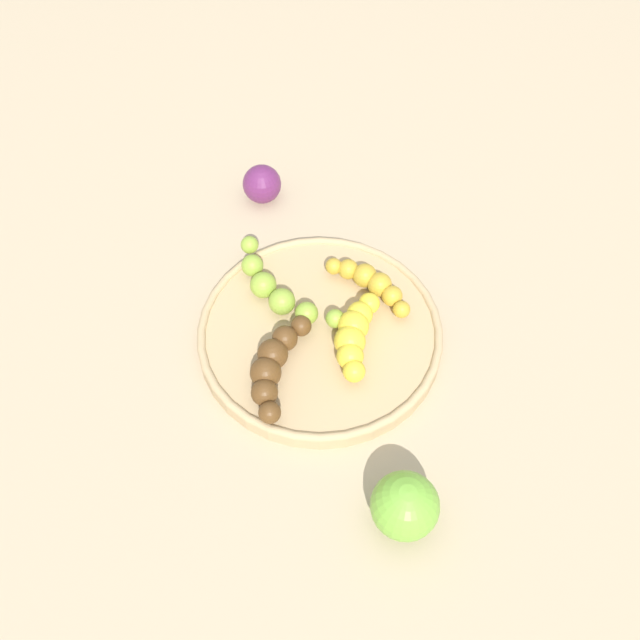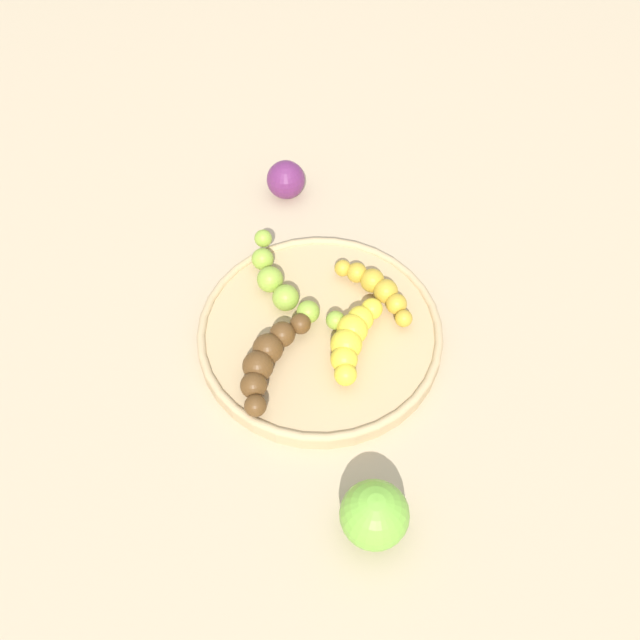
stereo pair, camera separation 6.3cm
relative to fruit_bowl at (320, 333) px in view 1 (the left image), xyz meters
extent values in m
plane|color=tan|center=(0.00, 0.00, -0.01)|extent=(2.40, 2.40, 0.00)
cylinder|color=tan|center=(0.00, 0.00, 0.00)|extent=(0.29, 0.29, 0.02)
torus|color=tan|center=(0.00, 0.00, 0.01)|extent=(0.29, 0.29, 0.01)
sphere|color=#8CAD38|center=(0.11, -0.10, 0.02)|extent=(0.02, 0.02, 0.02)
sphere|color=#8CAD38|center=(0.10, -0.07, 0.02)|extent=(0.03, 0.03, 0.03)
sphere|color=#8CAD38|center=(0.08, -0.04, 0.02)|extent=(0.03, 0.03, 0.03)
sphere|color=#8CAD38|center=(0.05, -0.02, 0.02)|extent=(0.03, 0.03, 0.03)
sphere|color=#8CAD38|center=(0.02, -0.01, 0.02)|extent=(0.03, 0.03, 0.03)
sphere|color=#8CAD38|center=(-0.02, -0.01, 0.02)|extent=(0.02, 0.02, 0.02)
sphere|color=#593819|center=(0.02, 0.01, 0.02)|extent=(0.02, 0.02, 0.02)
sphere|color=#593819|center=(0.03, 0.03, 0.02)|extent=(0.03, 0.03, 0.03)
sphere|color=#593819|center=(0.04, 0.05, 0.02)|extent=(0.03, 0.03, 0.03)
sphere|color=#593819|center=(0.04, 0.08, 0.02)|extent=(0.03, 0.03, 0.03)
sphere|color=#593819|center=(0.04, 0.10, 0.02)|extent=(0.03, 0.03, 0.03)
sphere|color=#593819|center=(0.03, 0.13, 0.02)|extent=(0.02, 0.02, 0.02)
sphere|color=yellow|center=(-0.05, -0.03, 0.03)|extent=(0.03, 0.03, 0.03)
sphere|color=yellow|center=(-0.04, -0.02, 0.03)|extent=(0.03, 0.03, 0.03)
sphere|color=yellow|center=(-0.04, 0.00, 0.03)|extent=(0.04, 0.04, 0.04)
sphere|color=yellow|center=(-0.04, 0.02, 0.03)|extent=(0.04, 0.04, 0.04)
sphere|color=yellow|center=(-0.04, 0.04, 0.03)|extent=(0.03, 0.03, 0.03)
sphere|color=yellow|center=(-0.05, 0.06, 0.03)|extent=(0.03, 0.03, 0.03)
sphere|color=gold|center=(-0.09, -0.04, 0.02)|extent=(0.02, 0.02, 0.02)
sphere|color=gold|center=(-0.08, -0.05, 0.02)|extent=(0.02, 0.02, 0.02)
sphere|color=gold|center=(-0.06, -0.07, 0.02)|extent=(0.03, 0.03, 0.03)
sphere|color=gold|center=(-0.04, -0.08, 0.02)|extent=(0.03, 0.03, 0.03)
sphere|color=gold|center=(-0.02, -0.08, 0.02)|extent=(0.02, 0.02, 0.02)
sphere|color=gold|center=(0.00, -0.08, 0.02)|extent=(0.02, 0.02, 0.02)
sphere|color=#662659|center=(0.12, -0.21, 0.01)|extent=(0.05, 0.05, 0.05)
sphere|color=#72B238|center=(-0.12, 0.20, 0.02)|extent=(0.07, 0.07, 0.07)
camera|label=1|loc=(-0.09, 0.46, 0.68)|focal=39.74mm
camera|label=2|loc=(-0.15, 0.44, 0.68)|focal=39.74mm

